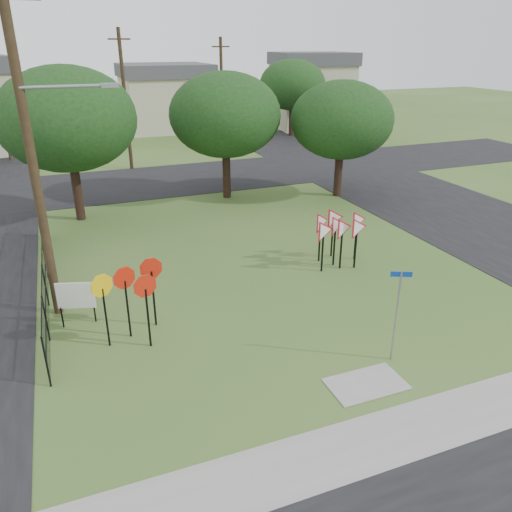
{
  "coord_description": "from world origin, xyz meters",
  "views": [
    {
      "loc": [
        -6.51,
        -11.15,
        8.15
      ],
      "look_at": [
        -0.95,
        3.0,
        1.6
      ],
      "focal_mm": 35.0,
      "sensor_mm": 36.0,
      "label": 1
    }
  ],
  "objects_px": {
    "stop_sign_cluster": "(132,286)",
    "info_board": "(76,297)",
    "street_name_sign": "(397,310)",
    "yield_sign_cluster": "(339,227)"
  },
  "relations": [
    {
      "from": "stop_sign_cluster",
      "to": "info_board",
      "type": "height_order",
      "value": "stop_sign_cluster"
    },
    {
      "from": "street_name_sign",
      "to": "yield_sign_cluster",
      "type": "distance_m",
      "value": 6.51
    },
    {
      "from": "street_name_sign",
      "to": "info_board",
      "type": "distance_m",
      "value": 9.5
    },
    {
      "from": "stop_sign_cluster",
      "to": "yield_sign_cluster",
      "type": "bearing_deg",
      "value": 17.14
    },
    {
      "from": "yield_sign_cluster",
      "to": "info_board",
      "type": "distance_m",
      "value": 9.88
    },
    {
      "from": "stop_sign_cluster",
      "to": "yield_sign_cluster",
      "type": "xyz_separation_m",
      "value": [
        8.26,
        2.55,
        -0.14
      ]
    },
    {
      "from": "stop_sign_cluster",
      "to": "info_board",
      "type": "distance_m",
      "value": 2.25
    },
    {
      "from": "street_name_sign",
      "to": "info_board",
      "type": "height_order",
      "value": "street_name_sign"
    },
    {
      "from": "stop_sign_cluster",
      "to": "info_board",
      "type": "bearing_deg",
      "value": 136.9
    },
    {
      "from": "street_name_sign",
      "to": "yield_sign_cluster",
      "type": "height_order",
      "value": "street_name_sign"
    }
  ]
}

